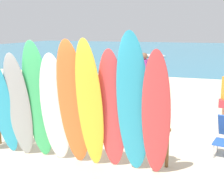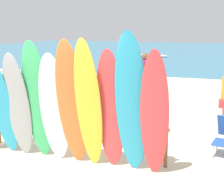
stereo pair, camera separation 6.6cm
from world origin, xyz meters
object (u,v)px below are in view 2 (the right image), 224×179
at_px(surfboard_orange_5, 72,105).
at_px(distant_boat, 144,56).
at_px(surfboard_rack, 74,126).
at_px(surfboard_white_4, 54,109).
at_px(surfboard_teal_8, 131,106).
at_px(surfboard_red_9, 155,116).
at_px(surfboard_yellow_6, 89,106).
at_px(beachgoer_midbeach, 134,70).
at_px(surfboard_teal_1, 1,106).
at_px(surfboard_red_7, 110,111).
at_px(surfboard_green_3, 37,101).
at_px(beachgoer_strolling, 144,74).
at_px(surfboard_grey_2, 18,106).

xyz_separation_m(surfboard_orange_5, distant_boat, (-3.79, 21.93, -1.05)).
height_order(surfboard_rack, surfboard_orange_5, surfboard_orange_5).
xyz_separation_m(surfboard_white_4, distant_boat, (-3.37, 21.85, -0.93)).
height_order(surfboard_teal_8, surfboard_red_9, surfboard_teal_8).
bearing_deg(surfboard_yellow_6, surfboard_white_4, 167.43).
distance_m(surfboard_yellow_6, beachgoer_midbeach, 7.04).
height_order(surfboard_teal_1, surfboard_red_7, surfboard_red_7).
xyz_separation_m(surfboard_green_3, surfboard_yellow_6, (1.14, -0.15, 0.03)).
bearing_deg(distant_boat, beachgoer_midbeach, -78.33).
bearing_deg(beachgoer_strolling, distant_boat, 13.37).
xyz_separation_m(surfboard_green_3, surfboard_red_9, (2.32, -0.16, -0.04)).
xyz_separation_m(surfboard_teal_8, surfboard_red_9, (0.40, -0.03, -0.13)).
height_order(surfboard_red_9, beachgoer_strolling, surfboard_red_9).
xyz_separation_m(beachgoer_midbeach, distant_boat, (-3.10, 15.02, -0.79)).
relative_size(surfboard_white_4, surfboard_teal_8, 0.83).
bearing_deg(surfboard_rack, surfboard_red_9, -18.71).
bearing_deg(surfboard_grey_2, surfboard_yellow_6, -8.62).
height_order(surfboard_orange_5, surfboard_yellow_6, surfboard_yellow_6).
bearing_deg(beachgoer_midbeach, surfboard_yellow_6, -105.25).
relative_size(surfboard_green_3, surfboard_white_4, 1.10).
distance_m(surfboard_orange_5, surfboard_teal_8, 1.12).
xyz_separation_m(surfboard_white_4, surfboard_orange_5, (0.42, -0.08, 0.13)).
xyz_separation_m(surfboard_rack, distant_boat, (-3.55, 21.39, -0.47)).
bearing_deg(surfboard_red_9, surfboard_teal_8, 169.63).
distance_m(surfboard_green_3, surfboard_yellow_6, 1.15).
height_order(surfboard_red_7, surfboard_teal_8, surfboard_teal_8).
bearing_deg(surfboard_red_9, surfboard_red_7, 164.26).
bearing_deg(surfboard_teal_1, surfboard_teal_8, -0.93).
relative_size(surfboard_teal_1, surfboard_red_9, 0.93).
distance_m(surfboard_teal_1, beachgoer_midbeach, 6.96).
distance_m(surfboard_green_3, beachgoer_midbeach, 6.81).
xyz_separation_m(surfboard_rack, surfboard_yellow_6, (0.58, -0.59, 0.60)).
height_order(surfboard_white_4, surfboard_red_9, surfboard_red_9).
xyz_separation_m(surfboard_grey_2, surfboard_teal_8, (2.31, -0.05, 0.20)).
bearing_deg(beachgoer_midbeach, beachgoer_strolling, -86.31).
distance_m(surfboard_rack, distant_boat, 21.69).
relative_size(surfboard_white_4, surfboard_red_7, 0.95).
relative_size(surfboard_rack, beachgoer_strolling, 2.23).
bearing_deg(surfboard_orange_5, surfboard_red_7, 4.98).
relative_size(surfboard_red_7, surfboard_teal_8, 0.87).
bearing_deg(surfboard_green_3, surfboard_red_7, -3.77).
bearing_deg(surfboard_red_9, beachgoer_midbeach, 102.11).
bearing_deg(beachgoer_strolling, surfboard_rack, 176.73).
bearing_deg(surfboard_grey_2, surfboard_orange_5, -7.19).
bearing_deg(surfboard_rack, distant_boat, 99.43).
distance_m(surfboard_rack, beachgoer_strolling, 4.95).
xyz_separation_m(surfboard_rack, surfboard_green_3, (-0.56, -0.44, 0.57)).
xyz_separation_m(surfboard_rack, surfboard_red_7, (0.94, -0.45, 0.51)).
height_order(surfboard_white_4, beachgoer_midbeach, surfboard_white_4).
relative_size(surfboard_yellow_6, beachgoer_strolling, 1.43).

